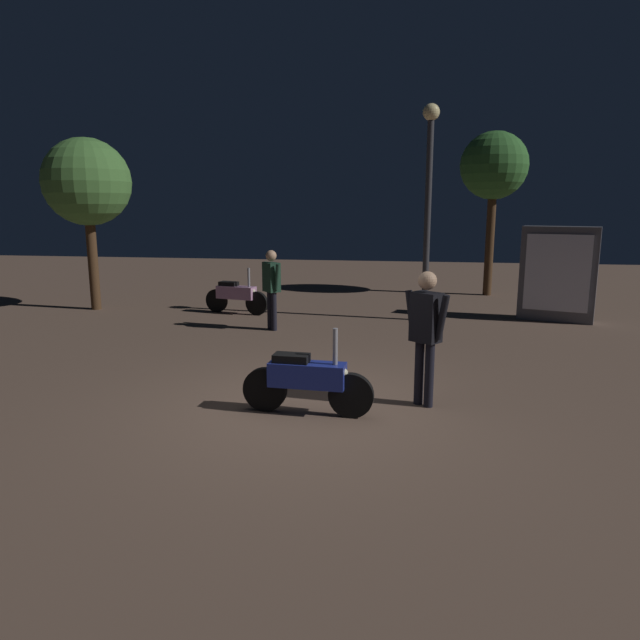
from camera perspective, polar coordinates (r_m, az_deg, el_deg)
ground_plane at (r=7.46m, az=-1.43°, el=-8.84°), size 40.00×40.00×0.00m
motorcycle_blue_foreground at (r=7.19m, az=-1.30°, el=-5.94°), size 1.66×0.35×1.11m
motorcycle_pink_parked_left at (r=13.98m, az=-8.26°, el=2.42°), size 1.64×0.50×1.11m
person_rider_beside at (r=7.47m, az=10.38°, el=-0.60°), size 0.59×0.47×1.75m
person_bystander_far at (r=11.97m, az=-4.80°, el=3.67°), size 0.52×0.55×1.66m
streetlamp_near at (r=13.06m, az=10.65°, el=12.96°), size 0.36×0.36×4.67m
tree_left_bg at (r=15.31m, az=-21.97°, el=12.39°), size 2.08×2.08×4.14m
tree_center_bg at (r=17.28m, az=16.76°, el=14.18°), size 1.86×1.86×4.56m
kiosk_billboard at (r=13.96m, az=22.39°, el=4.21°), size 1.68×0.96×2.10m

